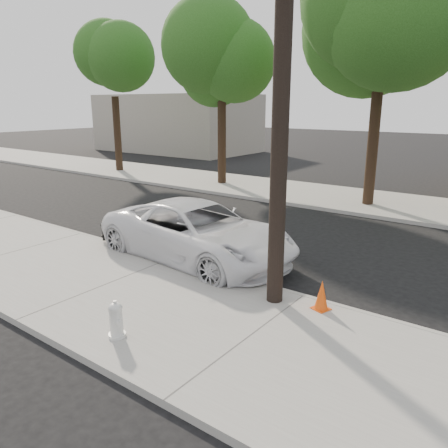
{
  "coord_description": "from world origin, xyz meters",
  "views": [
    {
      "loc": [
        7.87,
        -10.25,
        4.23
      ],
      "look_at": [
        0.9,
        -0.89,
        1.0
      ],
      "focal_mm": 35.0,
      "sensor_mm": 36.0,
      "label": 1
    }
  ],
  "objects_px": {
    "utility_pole": "(282,77)",
    "police_cruiser": "(197,232)",
    "fire_hydrant": "(116,320)",
    "traffic_cone": "(322,295)"
  },
  "relations": [
    {
      "from": "fire_hydrant",
      "to": "traffic_cone",
      "type": "relative_size",
      "value": 1.05
    },
    {
      "from": "fire_hydrant",
      "to": "traffic_cone",
      "type": "height_order",
      "value": "fire_hydrant"
    },
    {
      "from": "police_cruiser",
      "to": "fire_hydrant",
      "type": "distance_m",
      "value": 4.63
    },
    {
      "from": "police_cruiser",
      "to": "fire_hydrant",
      "type": "relative_size",
      "value": 8.86
    },
    {
      "from": "traffic_cone",
      "to": "police_cruiser",
      "type": "bearing_deg",
      "value": 165.7
    },
    {
      "from": "police_cruiser",
      "to": "traffic_cone",
      "type": "xyz_separation_m",
      "value": [
        4.2,
        -1.07,
        -0.36
      ]
    },
    {
      "from": "police_cruiser",
      "to": "traffic_cone",
      "type": "bearing_deg",
      "value": -99.92
    },
    {
      "from": "utility_pole",
      "to": "police_cruiser",
      "type": "xyz_separation_m",
      "value": [
        -3.21,
        1.27,
        -3.89
      ]
    },
    {
      "from": "fire_hydrant",
      "to": "traffic_cone",
      "type": "bearing_deg",
      "value": 67.17
    },
    {
      "from": "traffic_cone",
      "to": "fire_hydrant",
      "type": "bearing_deg",
      "value": -127.82
    }
  ]
}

